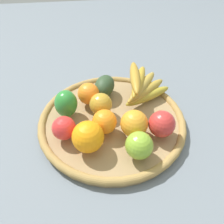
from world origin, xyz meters
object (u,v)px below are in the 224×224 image
at_px(avocado, 105,86).
at_px(apple_2, 64,128).
at_px(orange_0, 105,122).
at_px(apple_1, 101,104).
at_px(orange_2, 134,124).
at_px(orange_3, 88,137).
at_px(apple_0, 162,124).
at_px(bell_pepper, 66,104).
at_px(banana_bunch, 142,86).
at_px(orange_1, 89,94).
at_px(apple_3, 139,145).

relative_size(avocado, apple_2, 1.41).
distance_m(orange_0, apple_1, 0.08).
height_order(orange_0, avocado, orange_0).
height_order(apple_1, orange_2, orange_2).
relative_size(orange_3, apple_1, 1.22).
height_order(apple_1, apple_0, apple_0).
distance_m(orange_0, orange_3, 0.07).
bearing_deg(orange_0, apple_0, 169.15).
height_order(orange_3, orange_2, orange_3).
relative_size(apple_1, apple_0, 0.93).
xyz_separation_m(avocado, bell_pepper, (0.12, 0.09, 0.01)).
bearing_deg(orange_3, avocado, -105.97).
bearing_deg(banana_bunch, orange_1, 1.99).
bearing_deg(orange_0, bell_pepper, -37.68).
relative_size(orange_1, orange_3, 0.83).
height_order(apple_2, orange_2, orange_2).
relative_size(apple_3, orange_3, 0.85).
bearing_deg(apple_2, orange_1, -117.52).
height_order(orange_0, bell_pepper, bell_pepper).
distance_m(avocado, apple_2, 0.22).
relative_size(orange_0, orange_3, 0.83).
xyz_separation_m(orange_2, apple_0, (-0.07, 0.01, -0.00)).
xyz_separation_m(orange_3, bell_pepper, (0.06, -0.14, 0.00)).
distance_m(orange_3, apple_1, 0.14).
bearing_deg(bell_pepper, orange_1, -44.49).
bearing_deg(bell_pepper, orange_3, -146.82).
distance_m(orange_1, orange_0, 0.14).
bearing_deg(apple_0, orange_2, -6.89).
bearing_deg(apple_1, apple_0, 146.42).
xyz_separation_m(banana_bunch, apple_3, (0.06, 0.23, -0.01)).
xyz_separation_m(orange_2, bell_pepper, (0.19, -0.10, 0.00)).
relative_size(apple_2, bell_pepper, 0.78).
distance_m(apple_3, orange_2, 0.07).
bearing_deg(orange_1, banana_bunch, -178.01).
bearing_deg(apple_2, orange_0, -175.49).
height_order(orange_1, orange_0, same).
distance_m(orange_3, apple_0, 0.20).
bearing_deg(apple_2, banana_bunch, -149.38).
distance_m(apple_3, apple_0, 0.10).
bearing_deg(apple_3, orange_2, -91.16).
bearing_deg(apple_0, orange_0, -10.85).
bearing_deg(avocado, orange_0, 84.41).
height_order(orange_1, avocado, orange_1).
xyz_separation_m(orange_0, orange_3, (0.05, 0.06, 0.01)).
relative_size(apple_3, bell_pepper, 0.85).
bearing_deg(apple_1, apple_2, 38.17).
bearing_deg(orange_3, apple_3, 163.03).
distance_m(orange_0, bell_pepper, 0.13).
xyz_separation_m(apple_3, apple_2, (0.19, -0.08, -0.00)).
bearing_deg(banana_bunch, apple_1, 23.88).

